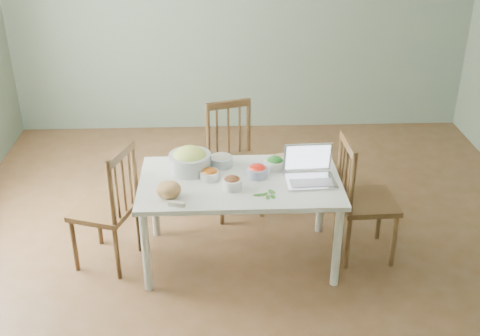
{
  "coord_description": "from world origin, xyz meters",
  "views": [
    {
      "loc": [
        -0.28,
        -3.87,
        2.76
      ],
      "look_at": [
        -0.12,
        -0.07,
        0.79
      ],
      "focal_mm": 44.65,
      "sensor_mm": 36.0,
      "label": 1
    }
  ],
  "objects_px": {
    "chair_right": "(368,199)",
    "bowl_squash": "(190,160)",
    "bread_boule": "(169,189)",
    "laptop": "(312,167)",
    "dining_table": "(240,220)",
    "chair_far": "(235,161)",
    "chair_left": "(104,206)"
  },
  "relations": [
    {
      "from": "chair_left",
      "to": "chair_right",
      "type": "distance_m",
      "value": 1.97
    },
    {
      "from": "dining_table",
      "to": "chair_far",
      "type": "distance_m",
      "value": 0.72
    },
    {
      "from": "laptop",
      "to": "chair_far",
      "type": "bearing_deg",
      "value": 121.49
    },
    {
      "from": "dining_table",
      "to": "bread_boule",
      "type": "relative_size",
      "value": 8.54
    },
    {
      "from": "chair_far",
      "to": "bread_boule",
      "type": "xyz_separation_m",
      "value": [
        -0.49,
        -0.92,
        0.26
      ]
    },
    {
      "from": "bread_boule",
      "to": "bowl_squash",
      "type": "relative_size",
      "value": 0.55
    },
    {
      "from": "bread_boule",
      "to": "chair_left",
      "type": "bearing_deg",
      "value": 155.96
    },
    {
      "from": "chair_left",
      "to": "bread_boule",
      "type": "height_order",
      "value": "chair_left"
    },
    {
      "from": "chair_right",
      "to": "bowl_squash",
      "type": "xyz_separation_m",
      "value": [
        -1.33,
        0.14,
        0.29
      ]
    },
    {
      "from": "chair_left",
      "to": "laptop",
      "type": "distance_m",
      "value": 1.55
    },
    {
      "from": "chair_left",
      "to": "bowl_squash",
      "type": "relative_size",
      "value": 3.1
    },
    {
      "from": "chair_far",
      "to": "laptop",
      "type": "bearing_deg",
      "value": -73.01
    },
    {
      "from": "dining_table",
      "to": "chair_far",
      "type": "height_order",
      "value": "chair_far"
    },
    {
      "from": "dining_table",
      "to": "chair_far",
      "type": "bearing_deg",
      "value": 90.73
    },
    {
      "from": "dining_table",
      "to": "bread_boule",
      "type": "xyz_separation_m",
      "value": [
        -0.5,
        -0.21,
        0.4
      ]
    },
    {
      "from": "chair_left",
      "to": "laptop",
      "type": "relative_size",
      "value": 2.72
    },
    {
      "from": "dining_table",
      "to": "chair_left",
      "type": "relative_size",
      "value": 1.51
    },
    {
      "from": "laptop",
      "to": "chair_left",
      "type": "bearing_deg",
      "value": 174.94
    },
    {
      "from": "chair_far",
      "to": "bowl_squash",
      "type": "xyz_separation_m",
      "value": [
        -0.36,
        -0.54,
        0.3
      ]
    },
    {
      "from": "chair_left",
      "to": "bowl_squash",
      "type": "xyz_separation_m",
      "value": [
        0.64,
        0.16,
        0.29
      ]
    },
    {
      "from": "chair_far",
      "to": "chair_left",
      "type": "height_order",
      "value": "chair_left"
    },
    {
      "from": "dining_table",
      "to": "chair_left",
      "type": "xyz_separation_m",
      "value": [
        -1.01,
        0.01,
        0.14
      ]
    },
    {
      "from": "chair_left",
      "to": "laptop",
      "type": "bearing_deg",
      "value": 106.49
    },
    {
      "from": "dining_table",
      "to": "chair_right",
      "type": "bearing_deg",
      "value": 1.77
    },
    {
      "from": "chair_left",
      "to": "laptop",
      "type": "height_order",
      "value": "chair_left"
    },
    {
      "from": "bread_boule",
      "to": "chair_far",
      "type": "bearing_deg",
      "value": 62.03
    },
    {
      "from": "bowl_squash",
      "to": "laptop",
      "type": "height_order",
      "value": "laptop"
    },
    {
      "from": "chair_right",
      "to": "bread_boule",
      "type": "xyz_separation_m",
      "value": [
        -1.46,
        -0.24,
        0.25
      ]
    },
    {
      "from": "chair_far",
      "to": "chair_left",
      "type": "bearing_deg",
      "value": -162.11
    },
    {
      "from": "chair_left",
      "to": "bread_boule",
      "type": "distance_m",
      "value": 0.61
    },
    {
      "from": "bread_boule",
      "to": "laptop",
      "type": "distance_m",
      "value": 1.02
    },
    {
      "from": "dining_table",
      "to": "chair_far",
      "type": "relative_size",
      "value": 1.52
    }
  ]
}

